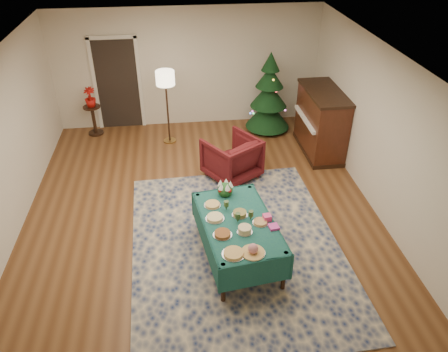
{
  "coord_description": "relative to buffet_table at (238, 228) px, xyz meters",
  "views": [
    {
      "loc": [
        -0.34,
        -6.15,
        4.64
      ],
      "look_at": [
        0.36,
        -0.33,
        0.87
      ],
      "focal_mm": 35.0,
      "sensor_mm": 36.0,
      "label": 1
    }
  ],
  "objects": [
    {
      "name": "platter_7",
      "position": [
        -0.33,
        0.42,
        0.15
      ],
      "size": [
        0.26,
        0.26,
        0.04
      ],
      "color": "silver",
      "rests_on": "buffet_table"
    },
    {
      "name": "centerpiece",
      "position": [
        -0.1,
        0.68,
        0.26
      ],
      "size": [
        0.25,
        0.25,
        0.28
      ],
      "color": "#1E4C1E",
      "rests_on": "buffet_table"
    },
    {
      "name": "platter_4",
      "position": [
        0.31,
        -0.09,
        0.15
      ],
      "size": [
        0.23,
        0.23,
        0.04
      ],
      "color": "silver",
      "rests_on": "buffet_table"
    },
    {
      "name": "side_table",
      "position": [
        -2.65,
        4.43,
        -0.22
      ],
      "size": [
        0.38,
        0.38,
        0.68
      ],
      "color": "black",
      "rests_on": "ground"
    },
    {
      "name": "platter_0",
      "position": [
        -0.16,
        -0.68,
        0.16
      ],
      "size": [
        0.31,
        0.31,
        0.04
      ],
      "color": "silver",
      "rests_on": "buffet_table"
    },
    {
      "name": "platter_3",
      "position": [
        0.06,
        -0.26,
        0.18
      ],
      "size": [
        0.22,
        0.22,
        0.09
      ],
      "color": "silver",
      "rests_on": "buffet_table"
    },
    {
      "name": "room_shell",
      "position": [
        -0.45,
        1.27,
        0.8
      ],
      "size": [
        7.0,
        7.0,
        7.0
      ],
      "color": "#593319",
      "rests_on": "ground"
    },
    {
      "name": "potted_plant",
      "position": [
        -2.65,
        4.43,
        0.25
      ],
      "size": [
        0.25,
        0.44,
        0.25
      ],
      "primitive_type": "imported",
      "color": "#B8120D",
      "rests_on": "side_table"
    },
    {
      "name": "gift_box",
      "position": [
        0.42,
        -0.03,
        0.18
      ],
      "size": [
        0.12,
        0.12,
        0.09
      ],
      "primitive_type": "cube",
      "rotation": [
        0.0,
        0.0,
        0.14
      ],
      "color": "#ED4186",
      "rests_on": "buffet_table"
    },
    {
      "name": "goblet_1",
      "position": [
        0.19,
        0.0,
        0.22
      ],
      "size": [
        0.07,
        0.07,
        0.16
      ],
      "color": "#2D471E",
      "rests_on": "buffet_table"
    },
    {
      "name": "buffet_table",
      "position": [
        0.0,
        0.0,
        0.0
      ],
      "size": [
        1.26,
        1.88,
        0.68
      ],
      "color": "black",
      "rests_on": "ground"
    },
    {
      "name": "floor_lamp",
      "position": [
        -0.96,
        3.85,
        0.83
      ],
      "size": [
        0.39,
        0.39,
        1.62
      ],
      "color": "#A57F3F",
      "rests_on": "ground"
    },
    {
      "name": "doorway",
      "position": [
        -2.05,
        4.75,
        0.55
      ],
      "size": [
        1.08,
        0.04,
        2.16
      ],
      "color": "black",
      "rests_on": "ground"
    },
    {
      "name": "platter_1",
      "position": [
        0.1,
        -0.69,
        0.19
      ],
      "size": [
        0.33,
        0.33,
        0.15
      ],
      "color": "silver",
      "rests_on": "buffet_table"
    },
    {
      "name": "goblet_2",
      "position": [
        -0.01,
        -0.02,
        0.22
      ],
      "size": [
        0.07,
        0.07,
        0.16
      ],
      "color": "#2D471E",
      "rests_on": "buffet_table"
    },
    {
      "name": "napkin_stack",
      "position": [
        0.48,
        -0.21,
        0.15
      ],
      "size": [
        0.15,
        0.15,
        0.04
      ],
      "primitive_type": "cube",
      "rotation": [
        0.0,
        0.0,
        0.14
      ],
      "color": "#D13A9E",
      "rests_on": "buffet_table"
    },
    {
      "name": "rug",
      "position": [
        0.01,
        0.23,
        -0.54
      ],
      "size": [
        3.36,
        4.32,
        0.02
      ],
      "primitive_type": "cube",
      "rotation": [
        0.0,
        0.0,
        0.04
      ],
      "color": "#15234F",
      "rests_on": "ground"
    },
    {
      "name": "platter_5",
      "position": [
        -0.33,
        0.09,
        0.16
      ],
      "size": [
        0.28,
        0.28,
        0.05
      ],
      "color": "silver",
      "rests_on": "buffet_table"
    },
    {
      "name": "platter_6",
      "position": [
        0.05,
        0.13,
        0.17
      ],
      "size": [
        0.23,
        0.23,
        0.07
      ],
      "color": "silver",
      "rests_on": "buffet_table"
    },
    {
      "name": "platter_2",
      "position": [
        -0.26,
        -0.28,
        0.16
      ],
      "size": [
        0.27,
        0.27,
        0.05
      ],
      "color": "silver",
      "rests_on": "buffet_table"
    },
    {
      "name": "armchair",
      "position": [
        0.21,
        2.25,
        -0.09
      ],
      "size": [
        1.2,
        1.18,
        0.92
      ],
      "primitive_type": "imported",
      "rotation": [
        0.0,
        0.0,
        3.72
      ],
      "color": "#4C1013",
      "rests_on": "ground"
    },
    {
      "name": "piano",
      "position": [
        2.2,
        3.05,
        0.11
      ],
      "size": [
        0.75,
        1.57,
        1.35
      ],
      "color": "black",
      "rests_on": "ground"
    },
    {
      "name": "goblet_0",
      "position": [
        -0.13,
        0.28,
        0.22
      ],
      "size": [
        0.07,
        0.07,
        0.16
      ],
      "color": "#2D471E",
      "rests_on": "buffet_table"
    },
    {
      "name": "christmas_tree",
      "position": [
        1.32,
        4.17,
        0.28
      ],
      "size": [
        1.14,
        1.14,
        1.84
      ],
      "color": "black",
      "rests_on": "ground"
    }
  ]
}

